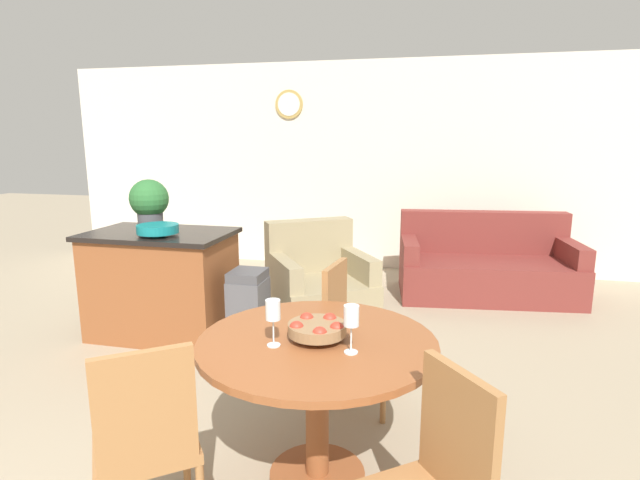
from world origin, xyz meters
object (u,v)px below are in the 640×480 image
at_px(dining_chair_far_side, 351,329).
at_px(teal_bowl, 158,229).
at_px(couch, 486,268).
at_px(dining_table, 317,372).
at_px(trash_bin, 249,309).
at_px(wine_glass_left, 273,312).
at_px(potted_plant, 149,202).
at_px(wine_glass_right, 351,318).
at_px(armchair, 319,287).
at_px(kitchen_island, 162,284).
at_px(dining_chair_near_left, 146,436).
at_px(fruit_bowl, 317,328).

xyz_separation_m(dining_chair_far_side, teal_bowl, (-1.72, 0.60, 0.48)).
relative_size(teal_bowl, couch, 0.17).
bearing_deg(dining_table, trash_bin, 122.38).
bearing_deg(wine_glass_left, potted_plant, 133.65).
distance_m(wine_glass_left, wine_glass_right, 0.37).
relative_size(dining_table, couch, 0.60).
bearing_deg(couch, dining_table, -114.74).
relative_size(dining_chair_far_side, armchair, 0.75).
relative_size(dining_chair_far_side, kitchen_island, 0.76).
bearing_deg(potted_plant, kitchen_island, -43.64).
bearing_deg(dining_chair_far_side, teal_bowl, -101.51).
xyz_separation_m(wine_glass_right, teal_bowl, (-1.88, 1.53, 0.06)).
bearing_deg(dining_table, dining_chair_near_left, -137.15).
relative_size(kitchen_island, armchair, 0.99).
xyz_separation_m(teal_bowl, trash_bin, (0.75, 0.08, -0.66)).
xyz_separation_m(fruit_bowl, wine_glass_right, (0.18, -0.11, 0.11)).
bearing_deg(dining_chair_far_side, fruit_bowl, 5.49).
bearing_deg(dining_chair_far_side, couch, 165.10).
height_order(dining_chair_near_left, trash_bin, dining_chair_near_left).
distance_m(trash_bin, armchair, 0.92).
xyz_separation_m(dining_chair_near_left, wine_glass_left, (0.42, 0.44, 0.43)).
bearing_deg(teal_bowl, fruit_bowl, -39.89).
height_order(dining_table, armchair, armchair).
bearing_deg(dining_chair_near_left, wine_glass_left, 8.86).
xyz_separation_m(potted_plant, trash_bin, (1.02, -0.26, -0.84)).
distance_m(wine_glass_right, potted_plant, 2.85).
bearing_deg(armchair, teal_bowl, -175.55).
bearing_deg(armchair, wine_glass_right, -106.78).
distance_m(dining_table, dining_chair_near_left, 0.82).
xyz_separation_m(wine_glass_left, potted_plant, (-1.78, 1.87, 0.23)).
distance_m(dining_table, wine_glass_right, 0.41).
distance_m(kitchen_island, potted_plant, 0.74).
bearing_deg(fruit_bowl, kitchen_island, 138.55).
xyz_separation_m(couch, armchair, (-1.64, -1.11, 0.00)).
bearing_deg(armchair, trash_bin, -149.81).
distance_m(dining_chair_near_left, couch, 4.33).
xyz_separation_m(teal_bowl, armchair, (1.15, 0.90, -0.68)).
bearing_deg(dining_chair_near_left, fruit_bowl, 5.36).
bearing_deg(wine_glass_right, kitchen_island, 139.38).
bearing_deg(wine_glass_left, dining_chair_near_left, -133.71).
bearing_deg(kitchen_island, wine_glass_right, -40.62).
relative_size(trash_bin, couch, 0.34).
height_order(kitchen_island, armchair, kitchen_island).
height_order(kitchen_island, trash_bin, kitchen_island).
distance_m(wine_glass_right, kitchen_island, 2.63).
bearing_deg(armchair, kitchen_island, 177.21).
xyz_separation_m(trash_bin, couch, (2.05, 1.93, -0.02)).
xyz_separation_m(kitchen_island, trash_bin, (0.84, -0.08, -0.14)).
height_order(dining_chair_near_left, wine_glass_left, wine_glass_left).
distance_m(wine_glass_left, armchair, 2.54).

